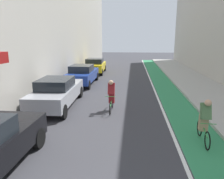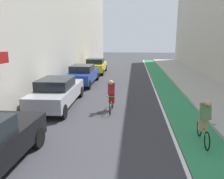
{
  "view_description": "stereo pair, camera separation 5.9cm",
  "coord_description": "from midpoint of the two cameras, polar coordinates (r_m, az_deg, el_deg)",
  "views": [
    {
      "loc": [
        0.86,
        -0.73,
        3.49
      ],
      "look_at": [
        -0.06,
        8.76,
        1.25
      ],
      "focal_mm": 34.58,
      "sensor_mm": 36.0,
      "label": 1
    },
    {
      "loc": [
        0.92,
        -0.72,
        3.49
      ],
      "look_at": [
        -0.06,
        8.76,
        1.25
      ],
      "focal_mm": 34.58,
      "sensor_mm": 36.0,
      "label": 2
    }
  ],
  "objects": [
    {
      "name": "parked_sedan_blue",
      "position": [
        17.02,
        -7.59,
        3.98
      ],
      "size": [
        1.86,
        4.63,
        1.53
      ],
      "color": "navy",
      "rests_on": "ground"
    },
    {
      "name": "bike_lane_paint",
      "position": [
        18.3,
        13.38,
        1.89
      ],
      "size": [
        1.6,
        38.16,
        0.0
      ],
      "primitive_type": "cube",
      "color": "#2D8451",
      "rests_on": "ground"
    },
    {
      "name": "sidewalk_right",
      "position": [
        18.79,
        21.09,
        1.86
      ],
      "size": [
        3.48,
        38.16,
        0.14
      ],
      "primitive_type": "cube",
      "color": "#A8A59E",
      "rests_on": "ground"
    },
    {
      "name": "ground_plane",
      "position": [
        16.21,
        2.62,
        0.79
      ],
      "size": [
        83.94,
        83.94,
        0.0
      ],
      "primitive_type": "plane",
      "color": "#38383D"
    },
    {
      "name": "parked_sedan_yellow_cab",
      "position": [
        22.53,
        -4.24,
        6.31
      ],
      "size": [
        2.03,
        4.33,
        1.53
      ],
      "color": "yellow",
      "rests_on": "ground"
    },
    {
      "name": "parked_sedan_silver",
      "position": [
        11.63,
        -14.07,
        -0.6
      ],
      "size": [
        1.99,
        4.86,
        1.53
      ],
      "color": "#9EA0A8",
      "rests_on": "ground"
    },
    {
      "name": "lane_divider_stripe",
      "position": [
        18.21,
        10.57,
        1.97
      ],
      "size": [
        0.12,
        38.16,
        0.0
      ],
      "primitive_type": "cube",
      "color": "white",
      "rests_on": "ground"
    },
    {
      "name": "cyclist_mid",
      "position": [
        8.02,
        23.41,
        -7.48
      ],
      "size": [
        0.48,
        1.65,
        1.58
      ],
      "color": "black",
      "rests_on": "ground"
    },
    {
      "name": "cyclist_trailing",
      "position": [
        10.49,
        0.03,
        -1.58
      ],
      "size": [
        0.48,
        1.69,
        1.6
      ],
      "color": "black",
      "rests_on": "ground"
    }
  ]
}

